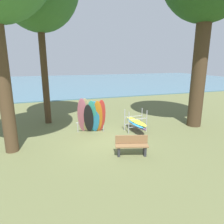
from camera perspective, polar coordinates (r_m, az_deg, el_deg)
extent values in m
plane|color=#60663D|center=(10.52, -2.76, -7.85)|extent=(80.00, 80.00, 0.00)
cube|color=#477084|center=(39.01, -14.78, 8.07)|extent=(80.00, 36.00, 0.10)
cylinder|color=#4C3823|center=(9.56, -28.41, 8.75)|extent=(0.56, 0.56, 6.64)
cylinder|color=#42301E|center=(13.18, 23.49, 11.91)|extent=(0.83, 0.83, 7.35)
cylinder|color=#42301E|center=(13.38, -18.57, 11.14)|extent=(0.41, 0.41, 6.79)
ellipsoid|color=pink|center=(11.05, -8.35, -1.03)|extent=(0.74, 1.19, 2.13)
ellipsoid|color=#C6B289|center=(11.06, -7.49, -1.03)|extent=(0.75, 1.15, 2.12)
ellipsoid|color=black|center=(11.12, -6.60, -1.88)|extent=(0.74, 0.94, 1.76)
ellipsoid|color=#38B2AD|center=(11.09, -5.76, -1.28)|extent=(0.74, 1.10, 1.99)
ellipsoid|color=#2D8ED1|center=(11.12, -4.90, -1.40)|extent=(0.70, 0.88, 1.92)
ellipsoid|color=orange|center=(11.13, -4.04, -1.30)|extent=(0.73, 0.99, 1.95)
ellipsoid|color=red|center=(11.14, -3.19, -1.14)|extent=(0.64, 0.93, 2.00)
cylinder|color=#9EA0A5|center=(11.66, -9.64, -4.35)|extent=(0.04, 0.04, 0.55)
cylinder|color=#9EA0A5|center=(11.62, -2.44, -4.21)|extent=(0.04, 0.04, 0.55)
cylinder|color=#9EA0A5|center=(11.53, -6.08, -2.99)|extent=(1.58, 0.42, 0.04)
cylinder|color=#9EA0A5|center=(11.20, 4.76, -3.09)|extent=(0.05, 0.05, 1.25)
cylinder|color=#9EA0A5|center=(11.66, 9.74, -2.54)|extent=(0.05, 0.05, 1.25)
cylinder|color=#9EA0A5|center=(11.73, 3.60, -2.26)|extent=(0.05, 0.05, 1.25)
cylinder|color=#9EA0A5|center=(12.17, 8.41, -1.77)|extent=(0.05, 0.05, 1.25)
cylinder|color=#9EA0A5|center=(11.50, 7.26, -4.12)|extent=(1.10, 0.04, 0.04)
cylinder|color=#9EA0A5|center=(11.37, 7.33, -1.97)|extent=(1.10, 0.04, 0.04)
cylinder|color=#9EA0A5|center=(12.02, 6.02, -3.27)|extent=(1.10, 0.04, 0.04)
cylinder|color=#9EA0A5|center=(11.89, 6.07, -1.21)|extent=(1.10, 0.04, 0.04)
ellipsoid|color=purple|center=(11.77, 6.87, -3.44)|extent=(0.52, 2.11, 0.06)
ellipsoid|color=gray|center=(11.73, 6.66, -3.18)|extent=(0.53, 2.11, 0.06)
ellipsoid|color=#2D8ED1|center=(11.69, 6.45, -2.93)|extent=(0.61, 2.12, 0.06)
ellipsoid|color=yellow|center=(11.71, 6.86, -2.60)|extent=(0.64, 2.13, 0.06)
cube|color=#2D2D33|center=(8.80, 1.90, -10.94)|extent=(0.19, 0.34, 0.42)
cube|color=#2D2D33|center=(8.94, 9.21, -10.71)|extent=(0.19, 0.34, 0.42)
cube|color=olive|center=(8.75, 5.62, -9.43)|extent=(1.46, 0.79, 0.06)
cube|color=olive|center=(8.83, 5.51, -7.65)|extent=(1.36, 0.46, 0.36)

